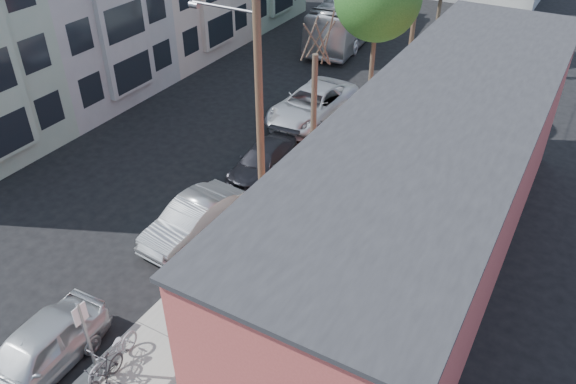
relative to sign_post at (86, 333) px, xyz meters
The scene contains 18 objects.
ground 5.02m from the sign_post, 120.21° to the left, with size 120.00×120.00×0.00m, color black.
sidewalk 15.26m from the sign_post, 82.80° to the left, with size 4.50×58.00×0.15m, color gray.
cafe_building 11.30m from the sign_post, 53.68° to the left, with size 6.60×20.20×6.61m.
sign_post is the anchor object (origin of this frame).
parking_meter_near 3.46m from the sign_post, 91.71° to the left, with size 0.14×0.14×1.24m.
parking_meter_far 11.72m from the sign_post, 90.49° to the left, with size 0.14×0.14×1.24m.
utility_pole_near 9.60m from the sign_post, 89.74° to the left, with size 3.57×0.28×10.00m.
tree_bare 12.56m from the sign_post, 87.94° to the left, with size 0.24×0.24×5.50m.
patio_chair_a 4.62m from the sign_post, 35.12° to the left, with size 0.50×0.50×0.88m, color #124226, non-canonical shape.
cyclist 3.32m from the sign_post, 57.66° to the left, with size 1.01×0.58×1.56m, color maroon.
cyclist_bike 3.41m from the sign_post, 57.66° to the left, with size 0.67×1.91×1.00m, color black.
parked_bike_a 1.30m from the sign_post, 20.63° to the right, with size 0.48×1.70×1.02m, color black.
parked_bike_b 1.27m from the sign_post, 58.35° to the left, with size 0.70×2.00×1.05m, color gray.
car_0 2.01m from the sign_post, 154.47° to the right, with size 1.88×4.67×1.59m, color #B4B9BD.
car_1 6.86m from the sign_post, 103.23° to the left, with size 1.60×4.58×1.51m, color gray.
car_2 11.79m from the sign_post, 97.59° to the left, with size 1.83×4.50×1.31m, color black.
car_3 17.58m from the sign_post, 96.94° to the left, with size 2.81×6.09×1.69m, color #BABDC3.
bus 30.55m from the sign_post, 100.47° to the left, with size 2.78×11.86×3.30m, color silver.
Camera 1 is at (12.25, -10.34, 13.62)m, focal length 35.00 mm.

